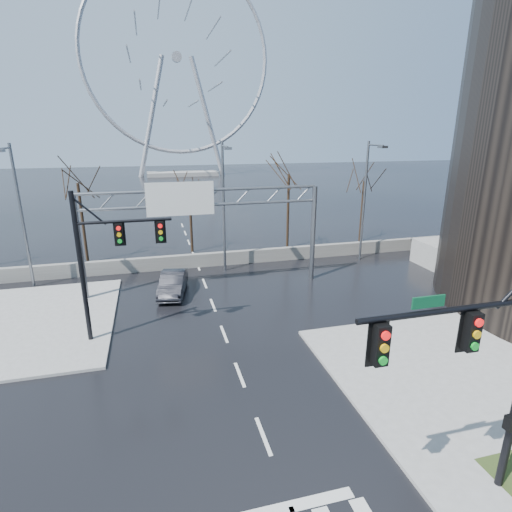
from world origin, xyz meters
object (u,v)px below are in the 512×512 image
object	(u,v)px
signal_mast_far	(103,253)
car	(173,283)
signal_mast_near	(490,357)
ferris_wheel	(177,65)
sign_gantry	(198,217)

from	to	relation	value
signal_mast_far	car	bearing A→B (deg)	58.03
signal_mast_near	ferris_wheel	world-z (taller)	ferris_wheel
ferris_wheel	car	xyz separation A→B (m)	(-7.34, -80.38, -25.38)
signal_mast_far	car	size ratio (longest dim) A/B	1.75
car	ferris_wheel	bearing A→B (deg)	95.98
signal_mast_near	car	distance (m)	20.52
signal_mast_near	ferris_wheel	size ratio (longest dim) A/B	0.16
signal_mast_far	sign_gantry	world-z (taller)	signal_mast_far
sign_gantry	car	distance (m)	4.86
signal_mast_near	ferris_wheel	xyz separation A→B (m)	(-0.14, 99.04, 21.26)
signal_mast_near	sign_gantry	xyz separation A→B (m)	(-5.52, 19.00, 0.31)
ferris_wheel	car	bearing A→B (deg)	-95.21
signal_mast_near	signal_mast_far	bearing A→B (deg)	130.26
signal_mast_far	sign_gantry	xyz separation A→B (m)	(5.49, 6.00, 0.35)
sign_gantry	signal_mast_far	bearing A→B (deg)	-132.47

